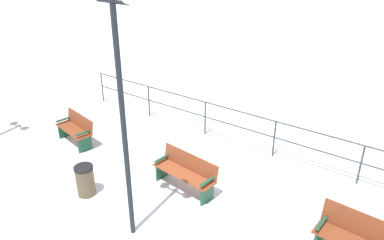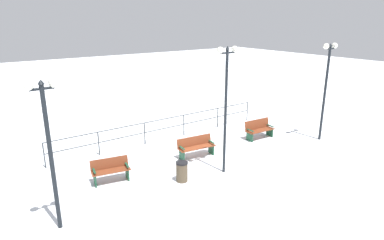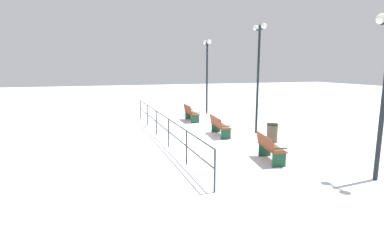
# 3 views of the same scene
# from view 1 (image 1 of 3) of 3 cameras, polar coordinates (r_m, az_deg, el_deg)

# --- Properties ---
(ground_plane) EXTENTS (80.00, 80.00, 0.00)m
(ground_plane) POSITION_cam_1_polar(r_m,az_deg,el_deg) (9.34, -0.89, -10.09)
(ground_plane) COLOR white
(ground_plane) RESTS_ON ground
(bench_nearest) EXTENTS (0.78, 1.45, 0.87)m
(bench_nearest) POSITION_cam_1_polar(r_m,az_deg,el_deg) (11.47, -17.18, -1.30)
(bench_nearest) COLOR brown
(bench_nearest) RESTS_ON ground
(bench_second) EXTENTS (0.72, 1.71, 0.87)m
(bench_second) POSITION_cam_1_polar(r_m,az_deg,el_deg) (9.05, -0.96, -7.82)
(bench_second) COLOR brown
(bench_second) RESTS_ON ground
(bench_third) EXTENTS (0.66, 1.57, 0.92)m
(bench_third) POSITION_cam_1_polar(r_m,az_deg,el_deg) (7.93, 23.83, -16.18)
(bench_third) COLOR brown
(bench_third) RESTS_ON ground
(lamppost_middle) EXTENTS (0.24, 0.92, 4.85)m
(lamppost_middle) POSITION_cam_1_polar(r_m,az_deg,el_deg) (6.50, -10.88, 5.71)
(lamppost_middle) COLOR black
(lamppost_middle) RESTS_ON ground
(waterfront_railing) EXTENTS (0.05, 11.28, 1.09)m
(waterfront_railing) POSITION_cam_1_polar(r_m,az_deg,el_deg) (10.82, 7.00, -0.28)
(waterfront_railing) COLOR #383D42
(waterfront_railing) RESTS_ON ground
(trash_bin) EXTENTS (0.45, 0.45, 0.76)m
(trash_bin) POSITION_cam_1_polar(r_m,az_deg,el_deg) (9.24, -15.85, -8.78)
(trash_bin) COLOR brown
(trash_bin) RESTS_ON ground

